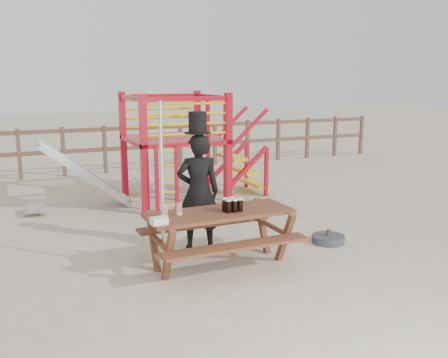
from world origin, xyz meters
TOP-DOWN VIEW (x-y plane):
  - ground at (0.00, 0.00)m, footprint 60.00×60.00m
  - back_fence at (0.00, 7.00)m, footprint 15.09×0.09m
  - playground_fort at (0.12, 3.58)m, footprint 4.71×1.84m
  - picnic_table at (-0.38, 0.02)m, footprint 1.86×1.30m
  - man_with_hat at (-0.39, 0.74)m, footprint 0.67×0.53m
  - metal_pole at (-1.11, 0.08)m, footprint 0.05×0.05m
  - parasol_base at (1.42, 0.19)m, footprint 0.47×0.47m
  - paper_bag at (-1.24, -0.22)m, footprint 0.19×0.16m
  - stout_pints at (-0.25, -0.05)m, footprint 0.25×0.16m
  - empty_glasses at (-0.99, 0.06)m, footprint 0.26×0.10m

SIDE VIEW (x-z plane):
  - ground at x=0.00m, z-range 0.00..0.00m
  - parasol_base at x=1.42m, z-range -0.04..0.16m
  - picnic_table at x=-0.38m, z-range 0.09..0.81m
  - back_fence at x=0.00m, z-range 0.14..1.34m
  - paper_bag at x=-1.24m, z-range 0.72..0.80m
  - empty_glasses at x=-0.99m, z-range 0.71..0.86m
  - stout_pints at x=-0.25m, z-range 0.72..0.89m
  - man_with_hat at x=-0.39m, z-range -0.10..1.82m
  - metal_pole at x=-1.11m, z-range 0.00..2.10m
  - playground_fort at x=0.12m, z-range 0.02..2.12m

